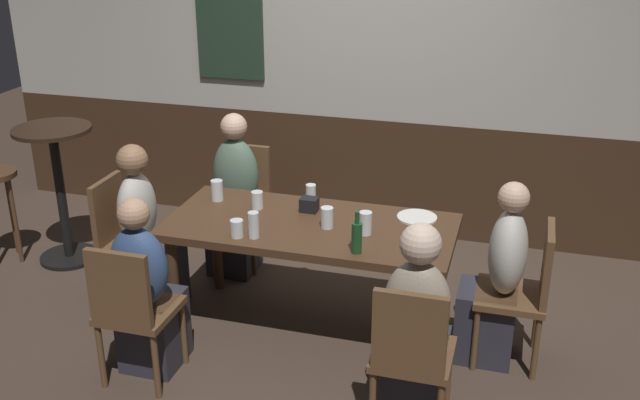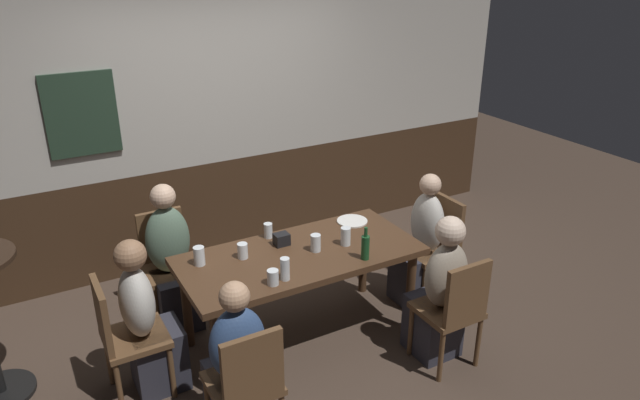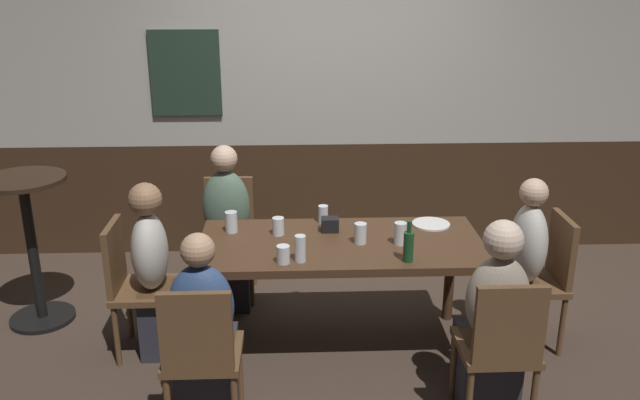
{
  "view_description": "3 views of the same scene",
  "coord_description": "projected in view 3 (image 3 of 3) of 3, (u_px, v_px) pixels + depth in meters",
  "views": [
    {
      "loc": [
        1.2,
        -3.93,
        2.59
      ],
      "look_at": [
        0.03,
        0.12,
        0.85
      ],
      "focal_mm": 41.49,
      "sensor_mm": 36.0,
      "label": 1
    },
    {
      "loc": [
        -1.72,
        -3.37,
        2.79
      ],
      "look_at": [
        0.18,
        0.02,
        1.12
      ],
      "focal_mm": 32.95,
      "sensor_mm": 36.0,
      "label": 2
    },
    {
      "loc": [
        -0.29,
        -3.8,
        2.34
      ],
      "look_at": [
        -0.13,
        0.01,
        1.01
      ],
      "focal_mm": 37.34,
      "sensor_mm": 36.0,
      "label": 3
    }
  ],
  "objects": [
    {
      "name": "beer_bottle_green",
      "position": [
        409.0,
        246.0,
        3.82
      ],
      "size": [
        0.06,
        0.06,
        0.25
      ],
      "color": "#194723",
      "rests_on": "dining_table"
    },
    {
      "name": "side_bar_table",
      "position": [
        31.0,
        239.0,
        4.49
      ],
      "size": [
        0.56,
        0.56,
        1.05
      ],
      "color": "black",
      "rests_on": "ground_plane"
    },
    {
      "name": "wall_back",
      "position": [
        327.0,
        102.0,
        5.5
      ],
      "size": [
        6.4,
        0.13,
        2.6
      ],
      "color": "#3D2819",
      "rests_on": "ground_plane"
    },
    {
      "name": "person_left_near",
      "position": [
        205.0,
        341.0,
        3.56
      ],
      "size": [
        0.34,
        0.37,
        1.09
      ],
      "color": "#2D2D38",
      "rests_on": "ground_plane"
    },
    {
      "name": "pint_glass_amber",
      "position": [
        323.0,
        215.0,
        4.43
      ],
      "size": [
        0.07,
        0.07,
        0.12
      ],
      "color": "silver",
      "rests_on": "dining_table"
    },
    {
      "name": "beer_glass_half",
      "position": [
        231.0,
        223.0,
        4.26
      ],
      "size": [
        0.08,
        0.08,
        0.14
      ],
      "color": "silver",
      "rests_on": "dining_table"
    },
    {
      "name": "chair_head_west",
      "position": [
        134.0,
        281.0,
        4.16
      ],
      "size": [
        0.4,
        0.4,
        0.88
      ],
      "color": "brown",
      "rests_on": "ground_plane"
    },
    {
      "name": "person_head_west",
      "position": [
        160.0,
        282.0,
        4.17
      ],
      "size": [
        0.37,
        0.34,
        1.14
      ],
      "color": "#2D2D38",
      "rests_on": "ground_plane"
    },
    {
      "name": "person_head_east",
      "position": [
        517.0,
        277.0,
        4.26
      ],
      "size": [
        0.37,
        0.34,
        1.13
      ],
      "color": "#2D2D38",
      "rests_on": "ground_plane"
    },
    {
      "name": "beer_glass_tall",
      "position": [
        300.0,
        250.0,
        3.83
      ],
      "size": [
        0.06,
        0.06,
        0.16
      ],
      "color": "silver",
      "rests_on": "dining_table"
    },
    {
      "name": "person_right_near",
      "position": [
        492.0,
        330.0,
        3.61
      ],
      "size": [
        0.34,
        0.37,
        1.14
      ],
      "color": "#2D2D38",
      "rests_on": "ground_plane"
    },
    {
      "name": "condiment_caddy",
      "position": [
        330.0,
        224.0,
        4.28
      ],
      "size": [
        0.11,
        0.09,
        0.09
      ],
      "primitive_type": "cube",
      "color": "black",
      "rests_on": "dining_table"
    },
    {
      "name": "chair_left_far",
      "position": [
        229.0,
        230.0,
        4.96
      ],
      "size": [
        0.4,
        0.4,
        0.88
      ],
      "color": "brown",
      "rests_on": "ground_plane"
    },
    {
      "name": "pint_glass_pale",
      "position": [
        360.0,
        235.0,
        4.09
      ],
      "size": [
        0.08,
        0.08,
        0.13
      ],
      "color": "silver",
      "rests_on": "dining_table"
    },
    {
      "name": "dining_table",
      "position": [
        341.0,
        254.0,
        4.15
      ],
      "size": [
        1.76,
        0.82,
        0.74
      ],
      "color": "#472D1C",
      "rests_on": "ground_plane"
    },
    {
      "name": "tumbler_short",
      "position": [
        400.0,
        235.0,
        4.07
      ],
      "size": [
        0.08,
        0.08,
        0.14
      ],
      "color": "silver",
      "rests_on": "dining_table"
    },
    {
      "name": "highball_clear",
      "position": [
        283.0,
        256.0,
        3.82
      ],
      "size": [
        0.08,
        0.08,
        0.11
      ],
      "color": "silver",
      "rests_on": "dining_table"
    },
    {
      "name": "chair_head_east",
      "position": [
        543.0,
        273.0,
        4.26
      ],
      "size": [
        0.4,
        0.4,
        0.88
      ],
      "color": "brown",
      "rests_on": "ground_plane"
    },
    {
      "name": "person_left_far",
      "position": [
        227.0,
        239.0,
        4.8
      ],
      "size": [
        0.34,
        0.37,
        1.18
      ],
      "color": "#2D2D38",
      "rests_on": "ground_plane"
    },
    {
      "name": "ground_plane",
      "position": [
        340.0,
        345.0,
        4.37
      ],
      "size": [
        12.0,
        12.0,
        0.0
      ],
      "primitive_type": "plane",
      "color": "#423328"
    },
    {
      "name": "plate_white_large",
      "position": [
        431.0,
        224.0,
        4.39
      ],
      "size": [
        0.25,
        0.25,
        0.01
      ],
      "primitive_type": "cylinder",
      "color": "white",
      "rests_on": "dining_table"
    },
    {
      "name": "chair_left_near",
      "position": [
        201.0,
        351.0,
        3.4
      ],
      "size": [
        0.4,
        0.4,
        0.88
      ],
      "color": "brown",
      "rests_on": "ground_plane"
    },
    {
      "name": "chair_right_near",
      "position": [
        501.0,
        344.0,
        3.46
      ],
      "size": [
        0.4,
        0.4,
        0.88
      ],
      "color": "brown",
      "rests_on": "ground_plane"
    },
    {
      "name": "pint_glass_stout",
      "position": [
        278.0,
        227.0,
        4.22
      ],
      "size": [
        0.07,
        0.07,
        0.11
      ],
      "color": "silver",
      "rests_on": "dining_table"
    }
  ]
}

